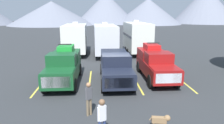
# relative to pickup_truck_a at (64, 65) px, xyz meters

# --- Properties ---
(ground_plane) EXTENTS (240.00, 240.00, 0.00)m
(ground_plane) POSITION_rel_pickup_truck_a_xyz_m (3.47, -0.53, -1.21)
(ground_plane) COLOR #2D3033
(pickup_truck_a) EXTENTS (2.09, 5.47, 2.64)m
(pickup_truck_a) POSITION_rel_pickup_truck_a_xyz_m (0.00, 0.00, 0.00)
(pickup_truck_a) COLOR #144723
(pickup_truck_a) RESTS_ON ground
(pickup_truck_b) EXTENTS (2.14, 5.83, 2.12)m
(pickup_truck_b) POSITION_rel_pickup_truck_a_xyz_m (3.65, -0.08, -0.10)
(pickup_truck_b) COLOR black
(pickup_truck_b) RESTS_ON ground
(pickup_truck_c) EXTENTS (2.03, 5.69, 2.61)m
(pickup_truck_c) POSITION_rel_pickup_truck_a_xyz_m (6.73, 0.51, -0.02)
(pickup_truck_c) COLOR maroon
(pickup_truck_c) RESTS_ON ground
(lot_stripe_a) EXTENTS (0.12, 5.50, 0.01)m
(lot_stripe_a) POSITION_rel_pickup_truck_a_xyz_m (-1.56, -0.10, -1.21)
(lot_stripe_a) COLOR gold
(lot_stripe_a) RESTS_ON ground
(lot_stripe_b) EXTENTS (0.12, 5.50, 0.01)m
(lot_stripe_b) POSITION_rel_pickup_truck_a_xyz_m (1.80, -0.10, -1.21)
(lot_stripe_b) COLOR gold
(lot_stripe_b) RESTS_ON ground
(lot_stripe_c) EXTENTS (0.12, 5.50, 0.01)m
(lot_stripe_c) POSITION_rel_pickup_truck_a_xyz_m (5.15, -0.10, -1.21)
(lot_stripe_c) COLOR gold
(lot_stripe_c) RESTS_ON ground
(lot_stripe_d) EXTENTS (0.12, 5.50, 0.01)m
(lot_stripe_d) POSITION_rel_pickup_truck_a_xyz_m (8.51, -0.10, -1.21)
(lot_stripe_d) COLOR gold
(lot_stripe_d) RESTS_ON ground
(camper_trailer_a) EXTENTS (2.72, 7.53, 3.81)m
(camper_trailer_a) POSITION_rel_pickup_truck_a_xyz_m (-0.26, 10.26, 0.79)
(camper_trailer_a) COLOR silver
(camper_trailer_a) RESTS_ON ground
(camper_trailer_b) EXTENTS (2.69, 7.93, 3.79)m
(camper_trailer_b) POSITION_rel_pickup_truck_a_xyz_m (3.25, 9.51, 0.78)
(camper_trailer_b) COLOR silver
(camper_trailer_b) RESTS_ON ground
(camper_trailer_c) EXTENTS (2.63, 7.58, 4.00)m
(camper_trailer_c) POSITION_rel_pickup_truck_a_xyz_m (7.10, 10.23, 0.89)
(camper_trailer_c) COLOR silver
(camper_trailer_c) RESTS_ON ground
(person_a) EXTENTS (0.36, 0.29, 1.73)m
(person_a) POSITION_rel_pickup_truck_a_xyz_m (2.56, -7.22, -0.22)
(person_a) COLOR navy
(person_a) RESTS_ON ground
(person_b) EXTENTS (0.32, 0.30, 1.67)m
(person_b) POSITION_rel_pickup_truck_a_xyz_m (1.97, -5.13, -0.25)
(person_b) COLOR #726047
(person_b) RESTS_ON ground
(dog) EXTENTS (0.88, 0.35, 0.70)m
(dog) POSITION_rel_pickup_truck_a_xyz_m (5.07, -6.64, -0.74)
(dog) COLOR olive
(dog) RESTS_ON ground
(mountain_ridge) EXTENTS (145.50, 44.72, 16.73)m
(mountain_ridge) POSITION_rel_pickup_truck_a_xyz_m (-9.26, 78.88, 6.04)
(mountain_ridge) COLOR slate
(mountain_ridge) RESTS_ON ground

